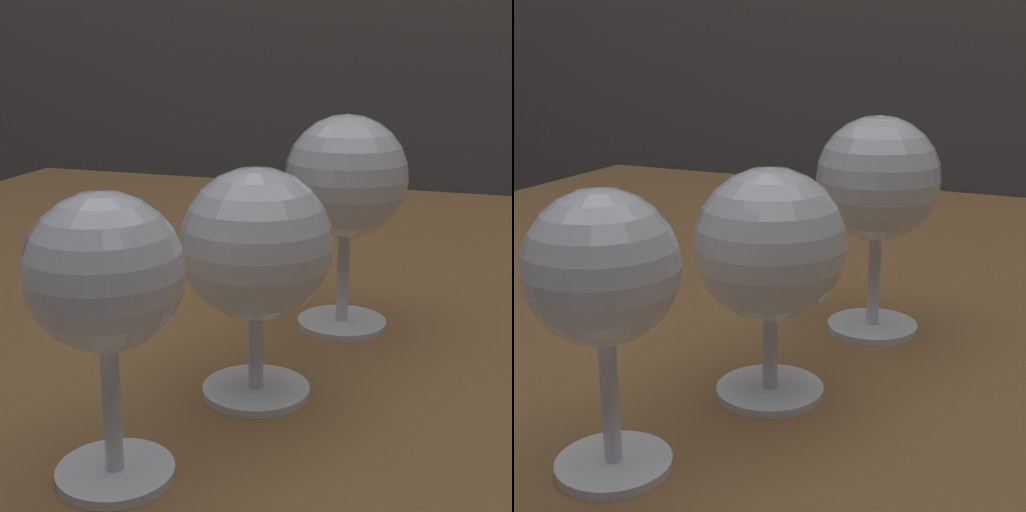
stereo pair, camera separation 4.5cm
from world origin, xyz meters
TOP-DOWN VIEW (x-y plane):
  - dining_table at (0.00, 0.00)m, footprint 1.21×0.90m
  - wine_glass_merlot at (-0.06, -0.33)m, footprint 0.08×0.08m
  - wine_glass_pinot at (-0.02, -0.22)m, footprint 0.09×0.09m
  - wine_glass_white at (-0.00, -0.09)m, footprint 0.09×0.09m

SIDE VIEW (x-z plane):
  - dining_table at x=0.00m, z-range 0.27..0.98m
  - wine_glass_pinot at x=-0.02m, z-range 0.73..0.87m
  - wine_glass_merlot at x=-0.06m, z-range 0.74..0.89m
  - wine_glass_white at x=0.00m, z-range 0.74..0.90m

